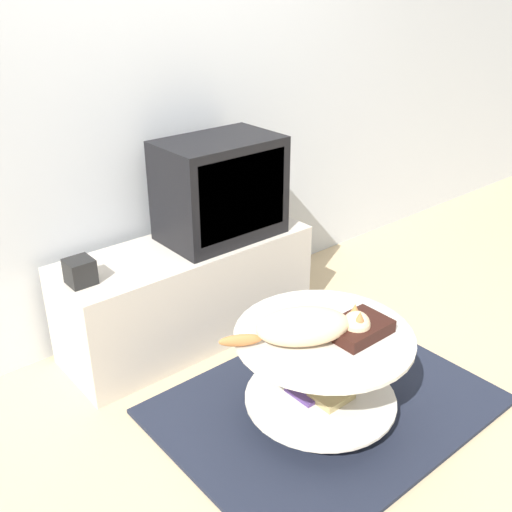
{
  "coord_description": "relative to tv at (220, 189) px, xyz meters",
  "views": [
    {
      "loc": [
        -1.65,
        -1.47,
        1.84
      ],
      "look_at": [
        -0.06,
        0.43,
        0.64
      ],
      "focal_mm": 42.0,
      "sensor_mm": 36.0,
      "label": 1
    }
  ],
  "objects": [
    {
      "name": "rug",
      "position": [
        -0.08,
        -0.89,
        -0.8
      ],
      "size": [
        1.45,
        1.11,
        0.02
      ],
      "color": "#1E2333",
      "rests_on": "ground_plane"
    },
    {
      "name": "speaker",
      "position": [
        -0.81,
        -0.02,
        -0.2
      ],
      "size": [
        0.12,
        0.12,
        0.12
      ],
      "color": "black",
      "rests_on": "tv_stand"
    },
    {
      "name": "ground_plane",
      "position": [
        -0.08,
        -0.89,
        -0.81
      ],
      "size": [
        12.0,
        12.0,
        0.0
      ],
      "primitive_type": "plane",
      "color": "tan"
    },
    {
      "name": "tv",
      "position": [
        0.0,
        0.0,
        0.0
      ],
      "size": [
        0.62,
        0.39,
        0.52
      ],
      "color": "black",
      "rests_on": "tv_stand"
    },
    {
      "name": "dvd_box",
      "position": [
        -0.07,
        -1.03,
        -0.31
      ],
      "size": [
        0.26,
        0.18,
        0.06
      ],
      "color": "black",
      "rests_on": "coffee_table"
    },
    {
      "name": "coffee_table",
      "position": [
        -0.18,
        -0.94,
        -0.5
      ],
      "size": [
        0.75,
        0.75,
        0.45
      ],
      "color": "#B2B2B7",
      "rests_on": "rug"
    },
    {
      "name": "tv_stand",
      "position": [
        -0.22,
        0.01,
        -0.53
      ],
      "size": [
        1.35,
        0.48,
        0.54
      ],
      "color": "beige",
      "rests_on": "ground_plane"
    },
    {
      "name": "cat",
      "position": [
        -0.27,
        -0.93,
        -0.27
      ],
      "size": [
        0.55,
        0.37,
        0.15
      ],
      "rotation": [
        0.0,
        0.0,
        -0.54
      ],
      "color": "beige",
      "rests_on": "coffee_table"
    },
    {
      "name": "wall_back",
      "position": [
        -0.08,
        0.34,
        0.49
      ],
      "size": [
        8.0,
        0.05,
        2.6
      ],
      "color": "silver",
      "rests_on": "ground_plane"
    }
  ]
}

